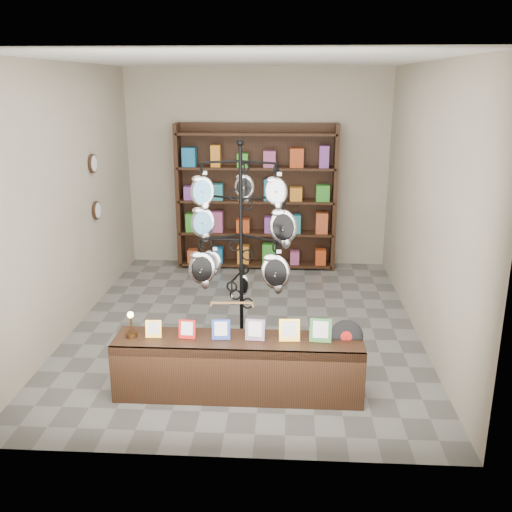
% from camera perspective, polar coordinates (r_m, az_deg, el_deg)
% --- Properties ---
extents(ground, '(5.00, 5.00, 0.00)m').
position_cam_1_polar(ground, '(6.85, -1.10, -6.93)').
color(ground, slate).
rests_on(ground, ground).
extents(room_envelope, '(5.00, 5.00, 5.00)m').
position_cam_1_polar(room_envelope, '(6.33, -1.20, 8.56)').
color(room_envelope, '#AEA08C').
rests_on(room_envelope, ground).
extents(display_tree, '(1.16, 0.98, 2.27)m').
position_cam_1_polar(display_tree, '(5.72, -1.51, 2.08)').
color(display_tree, black).
rests_on(display_tree, ground).
extents(front_shelf, '(2.26, 0.46, 0.80)m').
position_cam_1_polar(front_shelf, '(5.33, -1.77, -10.99)').
color(front_shelf, black).
rests_on(front_shelf, ground).
extents(back_shelving, '(2.42, 0.36, 2.20)m').
position_cam_1_polar(back_shelving, '(8.73, 0.04, 5.45)').
color(back_shelving, black).
rests_on(back_shelving, ground).
extents(wall_clocks, '(0.03, 0.24, 0.84)m').
position_cam_1_polar(wall_clocks, '(7.57, -15.82, 6.64)').
color(wall_clocks, black).
rests_on(wall_clocks, ground).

